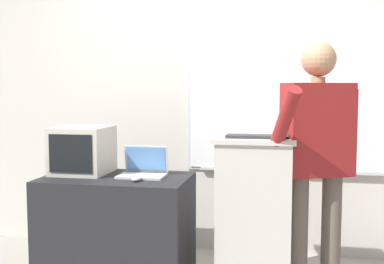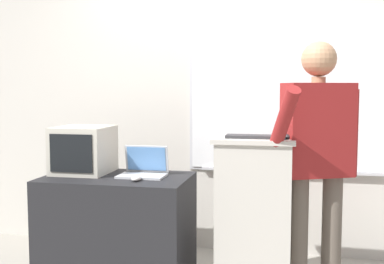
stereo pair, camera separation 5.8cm
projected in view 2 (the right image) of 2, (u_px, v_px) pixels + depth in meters
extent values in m
cube|color=beige|center=(231.00, 96.00, 4.04)|extent=(6.40, 0.12, 2.62)
cube|color=#B7B7BC|center=(297.00, 95.00, 3.86)|extent=(1.77, 0.02, 1.26)
cube|color=white|center=(297.00, 95.00, 3.86)|extent=(1.72, 0.02, 1.21)
cube|color=#B7B7BC|center=(296.00, 172.00, 3.90)|extent=(1.54, 0.04, 0.02)
cube|color=#BCB7AD|center=(254.00, 218.00, 3.20)|extent=(0.49, 0.38, 1.02)
cube|color=#BCB7AD|center=(255.00, 140.00, 3.15)|extent=(0.53, 0.41, 0.03)
cube|color=black|center=(118.00, 230.00, 3.35)|extent=(1.00, 0.62, 0.77)
cylinder|color=brown|center=(298.00, 237.00, 3.15)|extent=(0.13, 0.13, 0.80)
cylinder|color=brown|center=(332.00, 235.00, 3.20)|extent=(0.13, 0.13, 0.80)
cube|color=maroon|center=(317.00, 130.00, 3.11)|extent=(0.49, 0.38, 0.60)
cylinder|color=tan|center=(319.00, 80.00, 3.08)|extent=(0.09, 0.09, 0.04)
sphere|color=tan|center=(319.00, 59.00, 3.07)|extent=(0.22, 0.22, 0.22)
cylinder|color=maroon|center=(281.00, 127.00, 2.88)|extent=(0.25, 0.42, 0.50)
cylinder|color=maroon|center=(351.00, 133.00, 3.16)|extent=(0.08, 0.08, 0.57)
cube|color=#B7BABF|center=(142.00, 176.00, 3.29)|extent=(0.32, 0.20, 0.01)
cube|color=#B7BABF|center=(147.00, 159.00, 3.40)|extent=(0.31, 0.04, 0.19)
cube|color=#598CCC|center=(146.00, 159.00, 3.39)|extent=(0.28, 0.03, 0.17)
cube|color=#2D2D30|center=(256.00, 137.00, 3.10)|extent=(0.38, 0.13, 0.02)
ellipsoid|color=silver|center=(136.00, 178.00, 3.15)|extent=(0.06, 0.10, 0.03)
ellipsoid|color=black|center=(288.00, 136.00, 3.05)|extent=(0.06, 0.10, 0.03)
cube|color=#BCB7A8|center=(84.00, 150.00, 3.45)|extent=(0.38, 0.40, 0.33)
cube|color=black|center=(71.00, 153.00, 3.25)|extent=(0.31, 0.01, 0.26)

